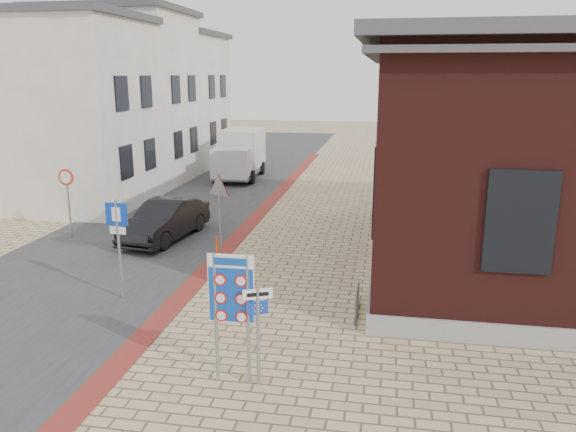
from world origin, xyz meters
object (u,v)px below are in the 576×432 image
Objects in this scene: sedan at (165,220)px; essen_sign at (258,319)px; box_truck at (240,154)px; border_sign at (231,292)px; bollard at (218,251)px; parking_sign at (118,232)px.

sedan is 2.04× the size of essen_sign.
box_truck is 21.82m from border_sign.
sedan is 12.25m from box_truck.
sedan is at bearing 138.04° from bollard.
border_sign is 7.03m from bollard.
sedan is at bearing 102.11° from parking_sign.
box_truck is 14.99m from bollard.
box_truck reaches higher than parking_sign.
parking_sign is at bearing -87.70° from box_truck.
border_sign is at bearing -52.72° from sedan.
box_truck reaches higher than border_sign.
sedan is 0.81× the size of box_truck.
parking_sign is at bearing 138.55° from border_sign.
border_sign is at bearing -39.29° from parking_sign.
bollard is at bearing -33.87° from sedan.
parking_sign is at bearing 119.60° from essen_sign.
parking_sign is 3.71m from bollard.
box_truck reaches higher than essen_sign.
parking_sign is at bearing -71.69° from sedan.
sedan reaches higher than bollard.
parking_sign reaches higher than essen_sign.
sedan is at bearing 118.93° from border_sign.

